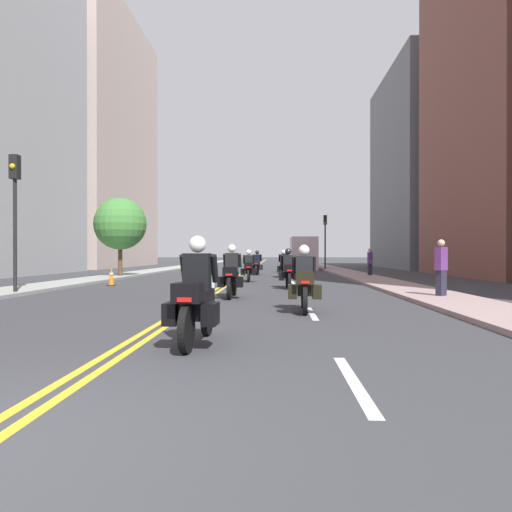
# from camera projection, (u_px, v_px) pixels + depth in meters

# --- Properties ---
(ground_plane) EXTENTS (264.00, 264.00, 0.00)m
(ground_plane) POSITION_uv_depth(u_px,v_px,m) (255.00, 267.00, 51.29)
(ground_plane) COLOR #35363B
(sidewalk_left) EXTENTS (2.15, 144.00, 0.12)m
(sidewalk_left) POSITION_uv_depth(u_px,v_px,m) (188.00, 266.00, 51.58)
(sidewalk_left) COLOR #939A95
(sidewalk_left) RESTS_ON ground
(sidewalk_right) EXTENTS (2.15, 144.00, 0.12)m
(sidewalk_right) POSITION_uv_depth(u_px,v_px,m) (322.00, 266.00, 51.01)
(sidewalk_right) COLOR gray
(sidewalk_right) RESTS_ON ground
(centreline_yellow_inner) EXTENTS (0.12, 132.00, 0.01)m
(centreline_yellow_inner) POSITION_uv_depth(u_px,v_px,m) (253.00, 267.00, 51.30)
(centreline_yellow_inner) COLOR yellow
(centreline_yellow_inner) RESTS_ON ground
(centreline_yellow_outer) EXTENTS (0.12, 132.00, 0.01)m
(centreline_yellow_outer) POSITION_uv_depth(u_px,v_px,m) (256.00, 267.00, 51.29)
(centreline_yellow_outer) COLOR yellow
(centreline_yellow_outer) RESTS_ON ground
(lane_dashes_white) EXTENTS (0.14, 56.40, 0.01)m
(lane_dashes_white) POSITION_uv_depth(u_px,v_px,m) (288.00, 274.00, 32.19)
(lane_dashes_white) COLOR silver
(lane_dashes_white) RESTS_ON ground
(building_left_2) EXTENTS (8.20, 21.28, 26.74)m
(building_left_2) POSITION_uv_depth(u_px,v_px,m) (96.00, 141.00, 51.85)
(building_left_2) COLOR #B8A599
(building_left_2) RESTS_ON ground
(building_right_2) EXTENTS (9.09, 16.25, 18.80)m
(building_right_2) POSITION_uv_depth(u_px,v_px,m) (434.00, 170.00, 46.68)
(building_right_2) COLOR slate
(building_right_2) RESTS_ON ground
(motorcycle_0) EXTENTS (0.78, 2.15, 1.66)m
(motorcycle_0) POSITION_uv_depth(u_px,v_px,m) (196.00, 300.00, 7.32)
(motorcycle_0) COLOR black
(motorcycle_0) RESTS_ON ground
(motorcycle_1) EXTENTS (0.77, 2.14, 1.59)m
(motorcycle_1) POSITION_uv_depth(u_px,v_px,m) (304.00, 284.00, 11.50)
(motorcycle_1) COLOR black
(motorcycle_1) RESTS_ON ground
(motorcycle_2) EXTENTS (0.76, 2.25, 1.68)m
(motorcycle_2) POSITION_uv_depth(u_px,v_px,m) (232.00, 276.00, 15.20)
(motorcycle_2) COLOR black
(motorcycle_2) RESTS_ON ground
(motorcycle_3) EXTENTS (0.77, 2.14, 1.60)m
(motorcycle_3) POSITION_uv_depth(u_px,v_px,m) (288.00, 272.00, 19.30)
(motorcycle_3) COLOR black
(motorcycle_3) RESTS_ON ground
(motorcycle_4) EXTENTS (0.77, 2.09, 1.58)m
(motorcycle_4) POSITION_uv_depth(u_px,v_px,m) (249.00, 268.00, 24.07)
(motorcycle_4) COLOR black
(motorcycle_4) RESTS_ON ground
(motorcycle_5) EXTENTS (0.77, 2.17, 1.60)m
(motorcycle_5) POSITION_uv_depth(u_px,v_px,m) (284.00, 266.00, 28.08)
(motorcycle_5) COLOR black
(motorcycle_5) RESTS_ON ground
(motorcycle_6) EXTENTS (0.77, 2.21, 1.60)m
(motorcycle_6) POSITION_uv_depth(u_px,v_px,m) (257.00, 265.00, 31.60)
(motorcycle_6) COLOR black
(motorcycle_6) RESTS_ON ground
(motorcycle_7) EXTENTS (0.78, 2.20, 1.65)m
(motorcycle_7) POSITION_uv_depth(u_px,v_px,m) (285.00, 264.00, 35.83)
(motorcycle_7) COLOR black
(motorcycle_7) RESTS_ON ground
(traffic_cone_0) EXTENTS (0.32, 0.32, 0.81)m
(traffic_cone_0) POSITION_uv_depth(u_px,v_px,m) (111.00, 276.00, 21.13)
(traffic_cone_0) COLOR black
(traffic_cone_0) RESTS_ON ground
(traffic_light_near) EXTENTS (0.28, 0.38, 4.65)m
(traffic_light_near) POSITION_uv_depth(u_px,v_px,m) (15.00, 198.00, 16.08)
(traffic_light_near) COLOR black
(traffic_light_near) RESTS_ON ground
(traffic_light_far) EXTENTS (0.28, 0.38, 4.67)m
(traffic_light_far) POSITION_uv_depth(u_px,v_px,m) (325.00, 232.00, 41.47)
(traffic_light_far) COLOR black
(traffic_light_far) RESTS_ON ground
(pedestrian_0) EXTENTS (0.42, 0.40, 1.81)m
(pedestrian_0) POSITION_uv_depth(u_px,v_px,m) (441.00, 269.00, 14.56)
(pedestrian_0) COLOR #262536
(pedestrian_0) RESTS_ON ground
(pedestrian_1) EXTENTS (0.25, 0.49, 1.70)m
(pedestrian_1) POSITION_uv_depth(u_px,v_px,m) (370.00, 262.00, 28.46)
(pedestrian_1) COLOR #262537
(pedestrian_1) RESTS_ON ground
(street_tree_0) EXTENTS (2.98, 2.98, 4.58)m
(street_tree_0) POSITION_uv_depth(u_px,v_px,m) (120.00, 224.00, 27.80)
(street_tree_0) COLOR #513725
(street_tree_0) RESTS_ON ground
(parked_truck) EXTENTS (2.20, 6.50, 2.80)m
(parked_truck) POSITION_uv_depth(u_px,v_px,m) (303.00, 255.00, 43.09)
(parked_truck) COLOR #BAB9B9
(parked_truck) RESTS_ON ground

